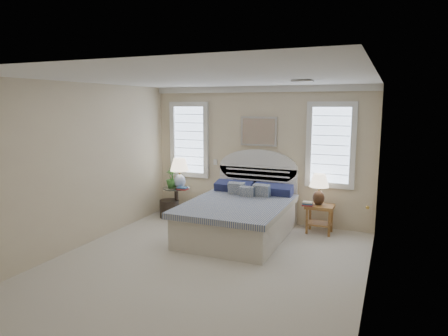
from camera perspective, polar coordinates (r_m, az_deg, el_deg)
floor at (r=6.10m, az=-2.72°, el=-13.58°), size 4.50×5.00×0.01m
ceiling at (r=5.64m, az=-2.93°, el=12.65°), size 4.50×5.00×0.01m
wall_back at (r=8.01m, az=4.99°, el=1.90°), size 4.50×0.02×2.70m
wall_left at (r=6.98m, az=-19.68°, el=0.33°), size 0.02×5.00×2.70m
wall_right at (r=5.16m, az=20.31°, el=-2.64°), size 0.02×5.00×2.70m
crown_molding at (r=7.92m, az=5.03°, el=11.17°), size 4.50×0.08×0.12m
hvac_vent at (r=6.00m, az=11.16°, el=12.08°), size 0.30×0.20×0.02m
switch_plate at (r=8.37m, az=-1.25°, el=0.85°), size 0.08×0.01×0.12m
window_left at (r=8.57m, az=-4.95°, el=4.05°), size 0.90×0.06×1.60m
window_right at (r=7.65m, az=15.00°, el=3.17°), size 0.90×0.06×1.60m
painting at (r=7.93m, az=4.95°, el=5.24°), size 0.74×0.04×0.58m
closet_door at (r=6.37m, az=20.61°, el=-1.89°), size 0.02×1.80×2.40m
bed at (r=7.24m, az=2.31°, el=-6.66°), size 1.72×2.28×1.47m
side_table_left at (r=8.44m, az=-6.80°, el=-4.42°), size 0.56×0.56×0.63m
nightstand_right at (r=7.56m, az=13.51°, el=-6.21°), size 0.50×0.40×0.53m
floor_pot at (r=8.49m, az=-7.81°, el=-5.77°), size 0.41×0.41×0.37m
lamp_left at (r=8.27m, az=-6.37°, el=-0.26°), size 0.51×0.51×0.63m
lamp_right at (r=7.47m, az=13.43°, el=-2.49°), size 0.47×0.47×0.58m
potted_plant at (r=8.34m, az=-7.46°, el=-1.41°), size 0.23×0.23×0.42m
books_left at (r=8.16m, az=-5.96°, el=-2.92°), size 0.21×0.16×0.06m
books_right at (r=7.41m, az=11.84°, el=-5.03°), size 0.19×0.14×0.08m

